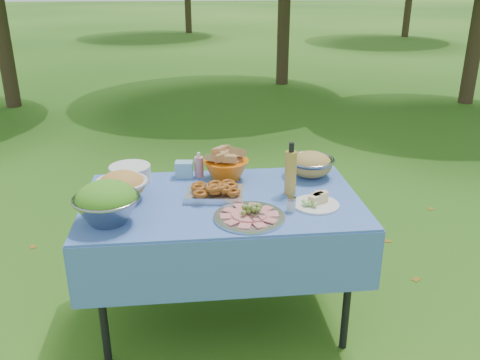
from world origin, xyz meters
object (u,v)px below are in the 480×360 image
at_px(picnic_table, 223,261).
at_px(salad_bowl, 107,203).
at_px(charcuterie_platter, 249,211).
at_px(pasta_bowl_steel, 311,164).
at_px(oil_bottle, 291,169).
at_px(plate_stack, 130,174).
at_px(bread_bowl, 226,164).

distance_m(picnic_table, salad_bowl, 0.77).
bearing_deg(charcuterie_platter, salad_bowl, 177.51).
relative_size(picnic_table, pasta_bowl_steel, 5.35).
bearing_deg(pasta_bowl_steel, oil_bottle, -124.60).
bearing_deg(plate_stack, bread_bowl, -1.48).
relative_size(salad_bowl, charcuterie_platter, 0.89).
height_order(picnic_table, oil_bottle, oil_bottle).
distance_m(bread_bowl, charcuterie_platter, 0.54).
bearing_deg(salad_bowl, oil_bottle, 14.87).
distance_m(picnic_table, charcuterie_platter, 0.50).
xyz_separation_m(plate_stack, oil_bottle, (0.88, -0.27, 0.10)).
relative_size(salad_bowl, pasta_bowl_steel, 1.15).
xyz_separation_m(picnic_table, plate_stack, (-0.50, 0.30, 0.43)).
bearing_deg(oil_bottle, plate_stack, 162.95).
xyz_separation_m(picnic_table, salad_bowl, (-0.56, -0.21, 0.48)).
xyz_separation_m(salad_bowl, oil_bottle, (0.93, 0.25, 0.04)).
distance_m(plate_stack, charcuterie_platter, 0.83).
bearing_deg(salad_bowl, charcuterie_platter, -2.49).
height_order(salad_bowl, plate_stack, salad_bowl).
relative_size(bread_bowl, oil_bottle, 0.91).
relative_size(salad_bowl, bread_bowl, 1.20).
xyz_separation_m(bread_bowl, charcuterie_platter, (0.07, -0.53, -0.05)).
xyz_separation_m(pasta_bowl_steel, charcuterie_platter, (-0.43, -0.53, -0.03)).
relative_size(plate_stack, bread_bowl, 0.89).
bearing_deg(pasta_bowl_steel, plate_stack, 178.94).
distance_m(salad_bowl, oil_bottle, 0.97).
relative_size(picnic_table, bread_bowl, 5.56).
distance_m(picnic_table, plate_stack, 0.73).
bearing_deg(plate_stack, picnic_table, -30.96).
height_order(plate_stack, charcuterie_platter, plate_stack).
distance_m(picnic_table, pasta_bowl_steel, 0.76).
bearing_deg(charcuterie_platter, pasta_bowl_steel, 50.95).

